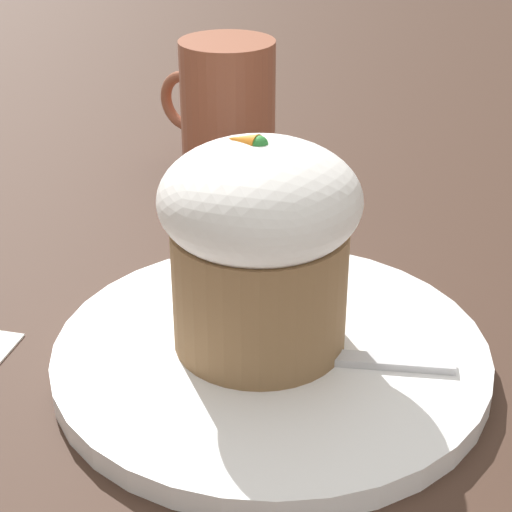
% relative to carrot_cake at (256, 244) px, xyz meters
% --- Properties ---
extents(ground_plane, '(4.00, 4.00, 0.00)m').
position_rel_carrot_cake_xyz_m(ground_plane, '(-0.01, -0.00, -0.07)').
color(ground_plane, '#3D281E').
extents(dessert_plate, '(0.22, 0.22, 0.01)m').
position_rel_carrot_cake_xyz_m(dessert_plate, '(-0.01, -0.00, -0.06)').
color(dessert_plate, white).
rests_on(dessert_plate, ground_plane).
extents(carrot_cake, '(0.10, 0.10, 0.11)m').
position_rel_carrot_cake_xyz_m(carrot_cake, '(0.00, 0.00, 0.00)').
color(carrot_cake, olive).
rests_on(carrot_cake, dessert_plate).
extents(spoon, '(0.11, 0.07, 0.01)m').
position_rel_carrot_cake_xyz_m(spoon, '(-0.02, 0.00, -0.05)').
color(spoon, silver).
rests_on(spoon, dessert_plate).
extents(coffee_cup, '(0.10, 0.07, 0.10)m').
position_rel_carrot_cake_xyz_m(coffee_cup, '(0.16, -0.20, -0.02)').
color(coffee_cup, '#9E563D').
rests_on(coffee_cup, ground_plane).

